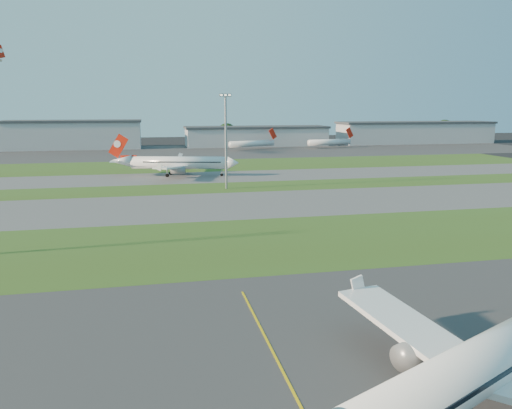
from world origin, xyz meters
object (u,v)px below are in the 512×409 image
object	(u,v)px
airliner_parked	(493,360)
mini_jet_near	(252,143)
airliner_taxiing	(179,163)
mini_jet_far	(330,142)
light_mast_centre	(226,135)

from	to	relation	value
airliner_parked	mini_jet_near	distance (m)	229.11
airliner_taxiing	airliner_parked	bearing A→B (deg)	110.83
airliner_taxiing	mini_jet_far	xyz separation A→B (m)	(87.20, 94.99, -1.02)
mini_jet_far	light_mast_centre	bearing A→B (deg)	-133.79
airliner_taxiing	light_mast_centre	size ratio (longest dim) A/B	1.49
airliner_parked	airliner_taxiing	xyz separation A→B (m)	(-15.07, 134.31, 0.18)
airliner_parked	light_mast_centre	bearing A→B (deg)	67.04
airliner_parked	airliner_taxiing	world-z (taller)	airliner_taxiing
airliner_taxiing	mini_jet_near	size ratio (longest dim) A/B	1.39
airliner_taxiing	mini_jet_far	bearing A→B (deg)	-118.12
airliner_parked	airliner_taxiing	bearing A→B (deg)	71.40
airliner_parked	light_mast_centre	size ratio (longest dim) A/B	1.35
airliner_parked	light_mast_centre	world-z (taller)	light_mast_centre
mini_jet_near	light_mast_centre	world-z (taller)	light_mast_centre
mini_jet_near	mini_jet_far	world-z (taller)	same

